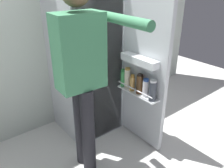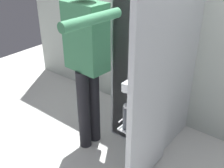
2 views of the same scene
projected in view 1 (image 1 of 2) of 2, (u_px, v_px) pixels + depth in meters
The scene contains 4 objects.
ground_plane at pixel (116, 147), 2.47m from camera, with size 6.41×6.41×0.00m, color silver.
kitchen_wall at pixel (65, 11), 2.56m from camera, with size 4.40×0.10×2.67m, color beige.
refrigerator at pixel (89, 59), 2.48m from camera, with size 0.65×1.21×1.74m.
person at pixel (82, 68), 1.82m from camera, with size 0.53×0.72×1.71m.
Camera 1 is at (-1.24, -1.49, 1.68)m, focal length 36.31 mm.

